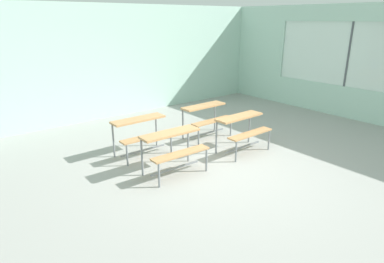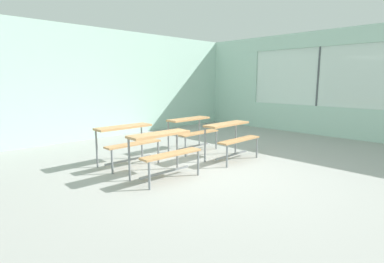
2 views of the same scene
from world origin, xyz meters
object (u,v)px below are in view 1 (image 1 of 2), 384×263
at_px(desk_bench_r0c0, 174,143).
at_px(desk_bench_r1c0, 141,128).
at_px(desk_bench_r0c1, 243,125).
at_px(desk_bench_r1c1, 207,114).

distance_m(desk_bench_r0c0, desk_bench_r1c0, 1.08).
xyz_separation_m(desk_bench_r0c1, desk_bench_r1c1, (-0.00, 1.12, 0.00)).
bearing_deg(desk_bench_r1c1, desk_bench_r0c1, -90.68).
xyz_separation_m(desk_bench_r1c0, desk_bench_r1c1, (1.71, -0.00, 0.00)).
bearing_deg(desk_bench_r0c1, desk_bench_r1c1, 89.10).
relative_size(desk_bench_r0c1, desk_bench_r1c1, 1.00).
relative_size(desk_bench_r0c0, desk_bench_r1c1, 1.00).
relative_size(desk_bench_r0c1, desk_bench_r1c0, 1.01).
bearing_deg(desk_bench_r0c0, desk_bench_r1c0, 91.91).
relative_size(desk_bench_r1c0, desk_bench_r1c1, 0.99).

